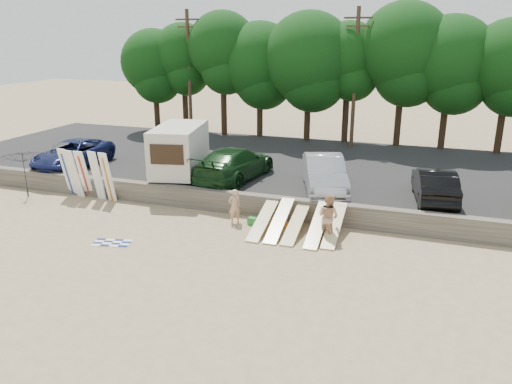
% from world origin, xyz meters
% --- Properties ---
extents(ground, '(120.00, 120.00, 0.00)m').
position_xyz_m(ground, '(0.00, 0.00, 0.00)').
color(ground, tan).
rests_on(ground, ground).
extents(seawall, '(44.00, 0.50, 1.00)m').
position_xyz_m(seawall, '(0.00, 3.00, 0.50)').
color(seawall, '#6B6356').
rests_on(seawall, ground).
extents(parking_lot, '(44.00, 14.50, 0.70)m').
position_xyz_m(parking_lot, '(0.00, 10.50, 0.35)').
color(parking_lot, '#282828').
rests_on(parking_lot, ground).
extents(treeline, '(32.64, 6.63, 9.45)m').
position_xyz_m(treeline, '(0.90, 17.41, 6.56)').
color(treeline, '#382616').
rests_on(treeline, parking_lot).
extents(utility_poles, '(25.80, 0.26, 9.00)m').
position_xyz_m(utility_poles, '(2.00, 16.00, 5.43)').
color(utility_poles, '#473321').
rests_on(utility_poles, parking_lot).
extents(box_trailer, '(3.21, 4.75, 2.80)m').
position_xyz_m(box_trailer, '(-5.34, 5.22, 2.27)').
color(box_trailer, beige).
rests_on(box_trailer, parking_lot).
extents(car_0, '(2.63, 5.48, 1.51)m').
position_xyz_m(car_0, '(-12.33, 5.44, 1.45)').
color(car_0, '#141B48').
rests_on(car_0, parking_lot).
extents(car_1, '(3.07, 6.11, 1.70)m').
position_xyz_m(car_1, '(-2.57, 6.01, 1.55)').
color(car_1, black).
rests_on(car_1, parking_lot).
extents(car_2, '(3.32, 5.49, 1.71)m').
position_xyz_m(car_2, '(2.29, 5.59, 1.55)').
color(car_2, '#97989B').
rests_on(car_2, parking_lot).
extents(car_3, '(2.23, 4.86, 1.54)m').
position_xyz_m(car_3, '(7.36, 5.67, 1.47)').
color(car_3, black).
rests_on(car_3, parking_lot).
extents(surfboard_upright_0, '(0.55, 0.65, 2.55)m').
position_xyz_m(surfboard_upright_0, '(-10.40, 2.54, 1.28)').
color(surfboard_upright_0, white).
rests_on(surfboard_upright_0, ground).
extents(surfboard_upright_1, '(0.58, 0.70, 2.55)m').
position_xyz_m(surfboard_upright_1, '(-9.84, 2.39, 1.27)').
color(surfboard_upright_1, white).
rests_on(surfboard_upright_1, ground).
extents(surfboard_upright_2, '(0.54, 0.76, 2.53)m').
position_xyz_m(surfboard_upright_2, '(-9.38, 2.52, 1.26)').
color(surfboard_upright_2, white).
rests_on(surfboard_upright_2, ground).
extents(surfboard_upright_3, '(0.55, 0.57, 2.57)m').
position_xyz_m(surfboard_upright_3, '(-8.54, 2.44, 1.28)').
color(surfboard_upright_3, white).
rests_on(surfboard_upright_3, ground).
extents(surfboard_upright_4, '(0.56, 0.60, 2.56)m').
position_xyz_m(surfboard_upright_4, '(-7.88, 2.39, 1.28)').
color(surfboard_upright_4, white).
rests_on(surfboard_upright_4, ground).
extents(surfboard_low_0, '(0.56, 2.90, 0.91)m').
position_xyz_m(surfboard_low_0, '(0.56, 1.30, 0.45)').
color(surfboard_low_0, '#D2C184').
rests_on(surfboard_low_0, ground).
extents(surfboard_low_1, '(0.56, 2.84, 1.09)m').
position_xyz_m(surfboard_low_1, '(1.30, 1.32, 0.55)').
color(surfboard_low_1, '#D2C184').
rests_on(surfboard_low_1, ground).
extents(surfboard_low_2, '(0.56, 2.91, 0.87)m').
position_xyz_m(surfboard_low_2, '(1.98, 1.39, 0.44)').
color(surfboard_low_2, '#D2C184').
rests_on(surfboard_low_2, ground).
extents(surfboard_low_3, '(0.56, 2.83, 1.12)m').
position_xyz_m(surfboard_low_3, '(2.95, 1.31, 0.56)').
color(surfboard_low_3, '#D2C184').
rests_on(surfboard_low_3, ground).
extents(surfboard_low_4, '(0.56, 2.85, 1.07)m').
position_xyz_m(surfboard_low_4, '(3.58, 1.57, 0.54)').
color(surfboard_low_4, '#D2C184').
rests_on(surfboard_low_4, ground).
extents(beachgoer_a, '(0.67, 0.66, 1.56)m').
position_xyz_m(beachgoer_a, '(-0.90, 1.75, 0.78)').
color(beachgoer_a, tan).
rests_on(beachgoer_a, ground).
extents(beachgoer_b, '(1.17, 1.07, 1.95)m').
position_xyz_m(beachgoer_b, '(3.37, 1.27, 0.98)').
color(beachgoer_b, tan).
rests_on(beachgoer_b, ground).
extents(cooler, '(0.43, 0.37, 0.32)m').
position_xyz_m(cooler, '(-0.07, 1.80, 0.16)').
color(cooler, '#227C2D').
rests_on(cooler, ground).
extents(gear_bag, '(0.32, 0.27, 0.22)m').
position_xyz_m(gear_bag, '(1.45, 1.88, 0.11)').
color(gear_bag, orange).
rests_on(gear_bag, ground).
extents(beach_towel, '(1.79, 1.79, 0.00)m').
position_xyz_m(beach_towel, '(-4.75, -1.97, 0.01)').
color(beach_towel, white).
rests_on(beach_towel, ground).
extents(beach_umbrella, '(3.79, 3.78, 2.43)m').
position_xyz_m(beach_umbrella, '(-12.40, 1.67, 1.22)').
color(beach_umbrella, black).
rests_on(beach_umbrella, ground).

